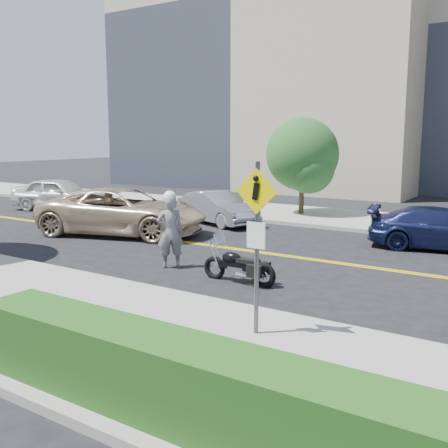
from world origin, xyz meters
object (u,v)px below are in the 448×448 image
Objects in this scene: motorcycle at (239,259)px; suv at (123,211)px; motorcyclist at (170,230)px; parked_car_blue at (443,229)px; parked_car_white at (59,194)px; pedestrian_sign at (257,232)px; parked_car_silver at (217,208)px.

motorcycle is 7.71m from suv.
parked_car_blue is (5.76, 6.60, -0.39)m from motorcyclist.
parked_car_white is 1.01× the size of parked_car_blue.
parked_car_blue is at bearing -87.82° from suv.
pedestrian_sign reaches higher than parked_car_silver.
suv is at bearing 176.99° from parked_car_silver.
motorcyclist is 7.46m from parked_car_silver.
motorcyclist is at bearing 144.24° from pedestrian_sign.
suv reaches higher than parked_car_white.
pedestrian_sign is at bearing 161.47° from parked_car_blue.
suv is at bearing 154.89° from motorcycle.
pedestrian_sign is 4.02m from motorcycle.
motorcyclist is 0.46× the size of parked_car_white.
motorcyclist is at bearing -139.58° from suv.
parked_car_blue is at bearing -175.16° from motorcyclist.
motorcyclist is at bearing 126.99° from parked_car_blue.
parked_car_silver is (8.82, 0.84, -0.12)m from parked_car_white.
parked_car_white reaches higher than motorcycle.
pedestrian_sign is 18.94m from parked_car_white.
parked_car_blue is (10.40, 3.66, -0.19)m from suv.
motorcycle is 0.42× the size of parked_car_white.
parked_car_blue reaches higher than motorcycle.
motorcycle is 0.32× the size of suv.
parked_car_white is 1.15× the size of parked_car_silver.
parked_car_white is at bearing -70.71° from motorcyclist.
motorcyclist reaches higher than motorcycle.
suv is (-4.63, 2.93, -0.20)m from motorcyclist.
parked_car_silver reaches higher than parked_car_blue.
motorcyclist is 1.08× the size of motorcycle.
parked_car_white is at bearing 150.60° from pedestrian_sign.
pedestrian_sign reaches higher than suv.
motorcyclist reaches higher than parked_car_blue.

